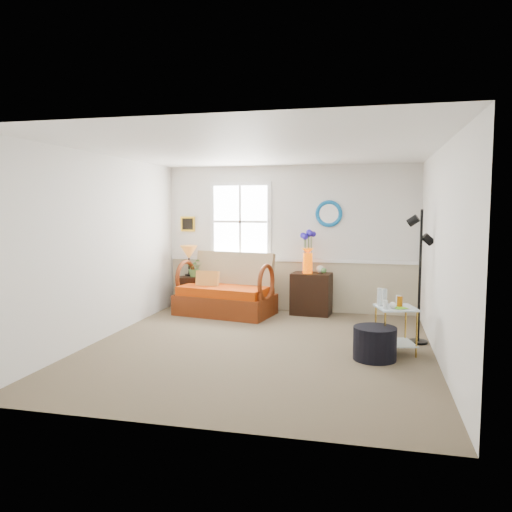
% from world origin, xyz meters
% --- Properties ---
extents(floor, '(4.50, 5.00, 0.01)m').
position_xyz_m(floor, '(0.00, 0.00, 0.00)').
color(floor, brown).
rests_on(floor, ground).
extents(ceiling, '(4.50, 5.00, 0.01)m').
position_xyz_m(ceiling, '(0.00, 0.00, 2.60)').
color(ceiling, white).
rests_on(ceiling, walls).
extents(walls, '(4.51, 5.01, 2.60)m').
position_xyz_m(walls, '(0.00, 0.00, 1.30)').
color(walls, silver).
rests_on(walls, floor).
extents(wainscot, '(4.46, 0.02, 0.90)m').
position_xyz_m(wainscot, '(0.00, 2.48, 0.45)').
color(wainscot, tan).
rests_on(wainscot, walls).
extents(chair_rail, '(4.46, 0.04, 0.06)m').
position_xyz_m(chair_rail, '(0.00, 2.47, 0.92)').
color(chair_rail, white).
rests_on(chair_rail, walls).
extents(window, '(1.14, 0.06, 1.44)m').
position_xyz_m(window, '(-0.90, 2.47, 1.60)').
color(window, white).
rests_on(window, walls).
extents(picture, '(0.28, 0.03, 0.28)m').
position_xyz_m(picture, '(-1.92, 2.48, 1.55)').
color(picture, gold).
rests_on(picture, walls).
extents(mirror, '(0.47, 0.07, 0.47)m').
position_xyz_m(mirror, '(0.70, 2.48, 1.75)').
color(mirror, '#1875B6').
rests_on(mirror, walls).
extents(loveseat, '(1.77, 1.20, 1.06)m').
position_xyz_m(loveseat, '(-1.03, 1.89, 0.53)').
color(loveseat, maroon).
rests_on(loveseat, floor).
extents(throw_pillow, '(0.41, 0.12, 0.41)m').
position_xyz_m(throw_pillow, '(-1.35, 1.88, 0.55)').
color(throw_pillow, '#C3671F').
rests_on(throw_pillow, loveseat).
extents(lamp_stand, '(0.41, 0.41, 0.59)m').
position_xyz_m(lamp_stand, '(-1.84, 2.20, 0.30)').
color(lamp_stand, black).
rests_on(lamp_stand, floor).
extents(table_lamp, '(0.35, 0.35, 0.57)m').
position_xyz_m(table_lamp, '(-1.82, 2.25, 0.88)').
color(table_lamp, '#BE6C25').
rests_on(table_lamp, lamp_stand).
extents(potted_plant, '(0.32, 0.35, 0.26)m').
position_xyz_m(potted_plant, '(-1.71, 2.25, 0.72)').
color(potted_plant, '#508240').
rests_on(potted_plant, lamp_stand).
extents(cabinet, '(0.71, 0.49, 0.72)m').
position_xyz_m(cabinet, '(0.44, 2.23, 0.36)').
color(cabinet, black).
rests_on(cabinet, floor).
extents(flower_vase, '(0.25, 0.25, 0.73)m').
position_xyz_m(flower_vase, '(0.37, 2.21, 1.09)').
color(flower_vase, '#DE4B00').
rests_on(flower_vase, cabinet).
extents(side_table, '(0.58, 0.58, 0.60)m').
position_xyz_m(side_table, '(1.76, 0.15, 0.30)').
color(side_table, '#B48A2C').
rests_on(side_table, floor).
extents(tabletop_items, '(0.51, 0.51, 0.22)m').
position_xyz_m(tabletop_items, '(1.70, 0.18, 0.71)').
color(tabletop_items, silver).
rests_on(tabletop_items, side_table).
extents(floor_lamp, '(0.32, 0.32, 1.83)m').
position_xyz_m(floor_lamp, '(2.09, 0.72, 0.92)').
color(floor_lamp, black).
rests_on(floor_lamp, floor).
extents(ottoman, '(0.66, 0.66, 0.40)m').
position_xyz_m(ottoman, '(1.50, -0.19, 0.20)').
color(ottoman, black).
rests_on(ottoman, floor).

